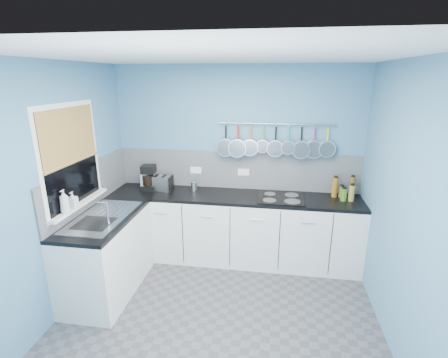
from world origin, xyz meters
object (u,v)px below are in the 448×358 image
(coffee_maker, at_px, (148,178))
(hob, at_px, (281,198))
(toaster, at_px, (161,183))
(paper_towel, at_px, (145,179))
(canister, at_px, (194,186))
(soap_bottle_b, at_px, (73,200))
(soap_bottle_a, at_px, (64,201))

(coffee_maker, height_order, hob, coffee_maker)
(toaster, bearing_deg, coffee_maker, -162.76)
(coffee_maker, height_order, toaster, coffee_maker)
(paper_towel, height_order, hob, paper_towel)
(canister, bearing_deg, coffee_maker, -173.35)
(coffee_maker, xyz_separation_m, canister, (0.60, 0.07, -0.11))
(soap_bottle_b, relative_size, paper_towel, 0.59)
(soap_bottle_a, distance_m, coffee_maker, 1.27)
(soap_bottle_b, distance_m, paper_towel, 1.14)
(soap_bottle_a, relative_size, soap_bottle_b, 1.39)
(toaster, xyz_separation_m, canister, (0.44, 0.05, -0.04))
(canister, bearing_deg, hob, -6.86)
(toaster, bearing_deg, paper_towel, -168.98)
(canister, bearing_deg, soap_bottle_a, -127.73)
(soap_bottle_a, xyz_separation_m, toaster, (0.55, 1.23, -0.18))
(soap_bottle_b, xyz_separation_m, coffee_maker, (0.39, 1.08, -0.07))
(paper_towel, distance_m, canister, 0.66)
(soap_bottle_a, xyz_separation_m, hob, (2.13, 1.14, -0.26))
(soap_bottle_a, distance_m, toaster, 1.36)
(soap_bottle_b, bearing_deg, coffee_maker, 70.04)
(soap_bottle_a, height_order, soap_bottle_b, soap_bottle_a)
(coffee_maker, height_order, canister, coffee_maker)
(paper_towel, xyz_separation_m, toaster, (0.21, 0.01, -0.05))
(soap_bottle_b, xyz_separation_m, canister, (0.99, 1.15, -0.18))
(canister, height_order, hob, canister)
(soap_bottle_b, distance_m, toaster, 1.24)
(soap_bottle_b, height_order, canister, soap_bottle_b)
(soap_bottle_a, bearing_deg, paper_towel, 74.72)
(soap_bottle_a, bearing_deg, coffee_maker, 72.08)
(soap_bottle_a, xyz_separation_m, paper_towel, (0.33, 1.22, -0.12))
(soap_bottle_b, bearing_deg, toaster, 63.58)
(soap_bottle_b, relative_size, toaster, 0.59)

